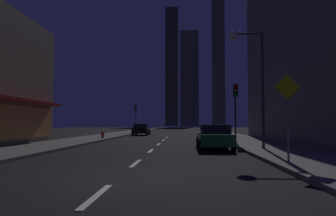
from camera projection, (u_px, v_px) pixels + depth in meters
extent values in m
cube|color=black|center=(170.00, 135.00, 40.30)|extent=(78.00, 136.00, 0.10)
cube|color=#605E59|center=(223.00, 134.00, 39.93)|extent=(4.00, 76.00, 0.15)
cube|color=#605E59|center=(118.00, 134.00, 40.67)|extent=(4.00, 76.00, 0.15)
cube|color=silver|center=(97.00, 196.00, 6.39)|extent=(0.16, 2.20, 0.01)
cube|color=silver|center=(136.00, 163.00, 11.57)|extent=(0.16, 2.20, 0.01)
cube|color=silver|center=(151.00, 151.00, 16.76)|extent=(0.16, 2.20, 0.01)
cube|color=silver|center=(159.00, 144.00, 21.95)|extent=(0.16, 2.20, 0.01)
cube|color=silver|center=(163.00, 140.00, 27.13)|extent=(0.16, 2.20, 0.01)
cube|color=silver|center=(167.00, 138.00, 32.32)|extent=(0.16, 2.20, 0.01)
cube|color=#413E31|center=(172.00, 67.00, 167.93)|extent=(6.96, 5.40, 65.31)
cube|color=#5E5A47|center=(189.00, 79.00, 133.18)|extent=(7.98, 5.50, 41.75)
cube|color=brown|center=(218.00, 56.00, 168.17)|extent=(6.53, 6.31, 76.85)
cube|color=#1E722D|center=(214.00, 139.00, 17.73)|extent=(1.80, 4.20, 0.65)
cube|color=black|center=(215.00, 129.00, 17.56)|extent=(1.64, 2.00, 0.55)
cylinder|color=black|center=(198.00, 142.00, 19.16)|extent=(0.22, 0.68, 0.68)
cylinder|color=black|center=(226.00, 142.00, 19.07)|extent=(0.22, 0.68, 0.68)
cylinder|color=black|center=(200.00, 145.00, 16.37)|extent=(0.22, 0.68, 0.68)
cylinder|color=black|center=(233.00, 145.00, 16.27)|extent=(0.22, 0.68, 0.68)
sphere|color=white|center=(203.00, 136.00, 19.81)|extent=(0.18, 0.18, 0.18)
sphere|color=white|center=(220.00, 137.00, 19.75)|extent=(0.18, 0.18, 0.18)
cube|color=black|center=(141.00, 130.00, 38.63)|extent=(1.80, 4.20, 0.65)
cube|color=black|center=(141.00, 126.00, 38.46)|extent=(1.64, 2.00, 0.55)
cylinder|color=black|center=(136.00, 132.00, 40.06)|extent=(0.22, 0.68, 0.68)
cylinder|color=black|center=(149.00, 132.00, 39.97)|extent=(0.22, 0.68, 0.68)
cylinder|color=black|center=(133.00, 133.00, 37.27)|extent=(0.22, 0.68, 0.68)
cylinder|color=black|center=(147.00, 133.00, 37.17)|extent=(0.22, 0.68, 0.68)
sphere|color=white|center=(139.00, 130.00, 40.71)|extent=(0.18, 0.18, 0.18)
sphere|color=white|center=(148.00, 130.00, 40.65)|extent=(0.18, 0.18, 0.18)
cylinder|color=red|center=(103.00, 135.00, 28.86)|extent=(0.22, 0.22, 0.55)
sphere|color=red|center=(103.00, 132.00, 28.88)|extent=(0.21, 0.21, 0.21)
cylinder|color=red|center=(103.00, 137.00, 28.85)|extent=(0.30, 0.30, 0.06)
cylinder|color=red|center=(101.00, 135.00, 28.87)|extent=(0.10, 0.10, 0.10)
cylinder|color=red|center=(104.00, 135.00, 28.86)|extent=(0.10, 0.10, 0.10)
cylinder|color=#2D2D2D|center=(235.00, 113.00, 21.69)|extent=(0.12, 0.12, 4.20)
cube|color=black|center=(236.00, 90.00, 21.57)|extent=(0.32, 0.24, 0.90)
sphere|color=red|center=(236.00, 86.00, 21.46)|extent=(0.18, 0.18, 0.18)
sphere|color=#F2B20C|center=(236.00, 90.00, 21.44)|extent=(0.18, 0.18, 0.18)
sphere|color=#19D833|center=(236.00, 94.00, 21.43)|extent=(0.18, 0.18, 0.18)
cylinder|color=#2D2D2D|center=(136.00, 118.00, 46.22)|extent=(0.12, 0.12, 4.20)
cube|color=black|center=(136.00, 108.00, 46.10)|extent=(0.32, 0.24, 0.90)
sphere|color=red|center=(136.00, 106.00, 45.99)|extent=(0.18, 0.18, 0.18)
sphere|color=#F2B20C|center=(135.00, 108.00, 45.97)|extent=(0.18, 0.18, 0.18)
sphere|color=#19D833|center=(135.00, 110.00, 45.96)|extent=(0.18, 0.18, 0.18)
cylinder|color=#38383D|center=(263.00, 89.00, 16.85)|extent=(0.16, 0.16, 6.50)
cylinder|color=#38383D|center=(247.00, 34.00, 17.05)|extent=(1.60, 0.12, 0.12)
sphere|color=#FCF7CC|center=(233.00, 36.00, 17.08)|extent=(0.56, 0.56, 0.56)
cylinder|color=slate|center=(288.00, 128.00, 11.00)|extent=(0.08, 0.08, 2.40)
cube|color=yellow|center=(287.00, 87.00, 11.04)|extent=(0.91, 0.03, 0.91)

